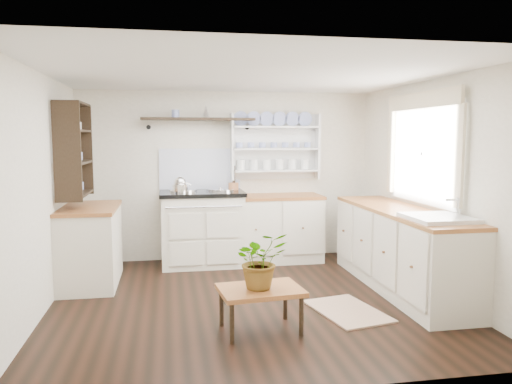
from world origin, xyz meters
TOP-DOWN VIEW (x-y plane):
  - floor at (0.00, 0.00)m, footprint 4.00×3.80m
  - wall_back at (0.00, 1.90)m, footprint 4.00×0.02m
  - wall_right at (2.00, 0.00)m, footprint 0.02×3.80m
  - wall_left at (-2.00, 0.00)m, footprint 0.02×3.80m
  - ceiling at (0.00, 0.00)m, footprint 4.00×3.80m
  - window at (1.95, 0.15)m, footprint 0.08×1.55m
  - aga_cooker at (-0.38, 1.57)m, footprint 1.09×0.76m
  - back_cabinets at (0.60, 1.60)m, footprint 1.27×0.63m
  - right_cabinets at (1.70, 0.10)m, footprint 0.62×2.43m
  - belfast_sink at (1.70, -0.65)m, footprint 0.55×0.60m
  - left_cabinets at (-1.70, 0.90)m, footprint 0.62×1.13m
  - plate_rack at (0.65, 1.86)m, footprint 1.20×0.22m
  - high_shelf at (-0.40, 1.78)m, footprint 1.50×0.29m
  - left_shelving at (-1.84, 0.90)m, footprint 0.28×0.80m
  - kettle at (-0.66, 1.45)m, footprint 0.20×0.20m
  - utensil_crock at (0.05, 1.68)m, footprint 0.14×0.14m
  - center_table at (-0.04, -0.82)m, footprint 0.76×0.58m
  - potted_plant at (-0.04, -0.82)m, footprint 0.51×0.46m
  - floor_rug at (0.88, -0.50)m, footprint 0.71×0.94m

SIDE VIEW (x-z plane):
  - floor at x=0.00m, z-range -0.01..0.01m
  - floor_rug at x=0.88m, z-range 0.00..0.02m
  - center_table at x=-0.04m, z-range 0.15..0.53m
  - right_cabinets at x=1.70m, z-range 0.01..0.91m
  - left_cabinets at x=-1.70m, z-range 0.01..0.91m
  - back_cabinets at x=0.60m, z-range 0.01..0.91m
  - aga_cooker at x=-0.38m, z-range -0.01..1.00m
  - potted_plant at x=-0.04m, z-range 0.38..0.88m
  - belfast_sink at x=1.70m, z-range 0.58..1.03m
  - utensil_crock at x=0.05m, z-range 0.91..1.07m
  - kettle at x=-0.66m, z-range 0.93..1.17m
  - wall_back at x=0.00m, z-range 0.00..2.30m
  - wall_right at x=2.00m, z-range 0.00..2.30m
  - wall_left at x=-2.00m, z-range 0.00..2.30m
  - left_shelving at x=-1.84m, z-range 1.02..2.08m
  - plate_rack at x=0.65m, z-range 1.11..2.01m
  - window at x=1.95m, z-range 0.95..2.17m
  - high_shelf at x=-0.40m, z-range 1.83..1.99m
  - ceiling at x=0.00m, z-range 2.29..2.30m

